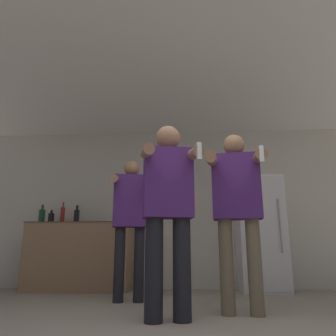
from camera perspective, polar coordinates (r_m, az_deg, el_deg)
The scene contains 11 objects.
wall_back at distance 5.37m, azimuth 3.56°, elevation -6.66°, with size 7.00×0.06×2.55m.
ceiling_slab at distance 4.14m, azimuth 3.33°, elevation 15.03°, with size 7.00×3.91×0.05m.
refrigerator at distance 5.10m, azimuth 15.72°, elevation -10.85°, with size 0.65×0.66×1.64m.
counter at distance 5.25m, azimuth -15.09°, elevation -14.61°, with size 1.56×0.62×0.98m.
bottle_amber_bourbon at distance 5.40m, azimuth -17.89°, elevation -7.76°, with size 0.06×0.06×0.34m.
bottle_red_label at distance 5.32m, azimuth -15.63°, elevation -8.00°, with size 0.08×0.08×0.30m.
bottle_short_whiskey at distance 5.46m, azimuth -19.69°, elevation -8.17°, with size 0.09×0.09×0.23m.
bottle_green_wine at distance 5.53m, azimuth -21.12°, elevation -7.80°, with size 0.09×0.09×0.30m.
person_woman_foreground at distance 2.78m, azimuth 0.04°, elevation -6.43°, with size 0.55×0.52×1.63m.
person_man_side at distance 3.14m, azimuth 11.94°, elevation -5.61°, with size 0.58×0.58×1.66m.
person_spectator_back at distance 3.90m, azimuth -6.53°, elevation -7.88°, with size 0.52×0.47×1.63m.
Camera 1 is at (-0.03, -1.90, 0.51)m, focal length 35.00 mm.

